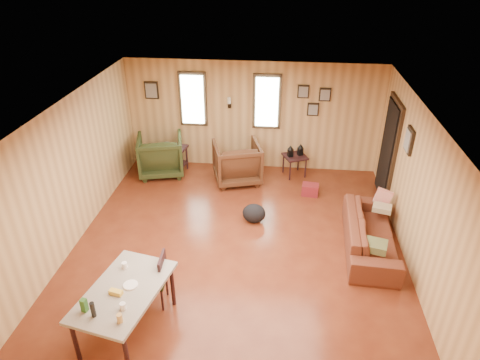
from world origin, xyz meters
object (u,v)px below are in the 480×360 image
object	(u,v)px
side_table	(295,155)
recliner_brown	(237,160)
sofa	(371,228)
end_table	(173,156)
dining_table	(124,294)
recliner_green	(161,153)

from	to	relation	value
side_table	recliner_brown	bearing A→B (deg)	-162.70
sofa	end_table	size ratio (longest dim) A/B	2.75
sofa	dining_table	xyz separation A→B (m)	(-3.42, -2.15, 0.26)
sofa	side_table	size ratio (longest dim) A/B	2.74
sofa	side_table	distance (m)	2.76
end_table	dining_table	bearing A→B (deg)	-83.68
recliner_brown	recliner_green	size ratio (longest dim) A/B	0.99
dining_table	recliner_green	bearing A→B (deg)	111.50
dining_table	recliner_brown	bearing A→B (deg)	89.16
sofa	dining_table	size ratio (longest dim) A/B	1.30
recliner_green	dining_table	size ratio (longest dim) A/B	0.63
recliner_green	side_table	bearing A→B (deg)	169.86
side_table	end_table	bearing A→B (deg)	-176.93
recliner_brown	side_table	size ratio (longest dim) A/B	1.32
sofa	dining_table	world-z (taller)	dining_table
sofa	recliner_green	world-z (taller)	recliner_green
recliner_green	dining_table	distance (m)	4.46
recliner_brown	sofa	bearing A→B (deg)	123.01
recliner_green	end_table	distance (m)	0.27
end_table	side_table	bearing A→B (deg)	3.07
recliner_brown	end_table	world-z (taller)	recliner_brown
end_table	dining_table	size ratio (longest dim) A/B	0.47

